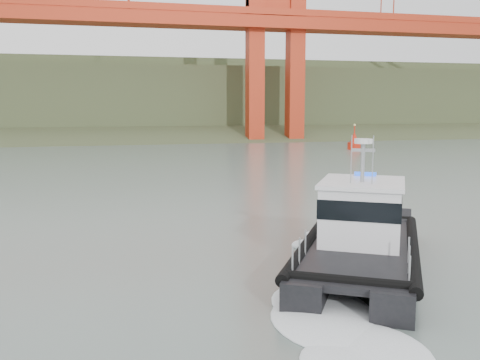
% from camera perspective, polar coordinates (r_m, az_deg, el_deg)
% --- Properties ---
extents(ground, '(400.00, 400.00, 0.00)m').
position_cam_1_polar(ground, '(26.45, 7.44, -7.38)').
color(ground, slate).
rests_on(ground, ground).
extents(headlands, '(500.00, 105.36, 27.12)m').
position_cam_1_polar(headlands, '(149.51, -10.43, 7.93)').
color(headlands, '#3D4E2C').
rests_on(headlands, ground).
extents(patrol_boat, '(9.82, 12.45, 5.78)m').
position_cam_1_polar(patrol_boat, '(23.58, 12.71, -5.79)').
color(patrol_boat, black).
rests_on(patrol_boat, ground).
extents(nav_buoy, '(2.04, 2.04, 4.25)m').
position_cam_1_polar(nav_buoy, '(85.98, 12.08, 3.94)').
color(nav_buoy, red).
rests_on(nav_buoy, ground).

